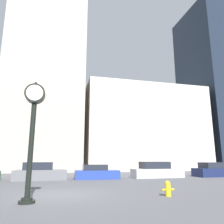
# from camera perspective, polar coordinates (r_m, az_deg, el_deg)

# --- Properties ---
(ground_plane) EXTENTS (200.00, 200.00, 0.00)m
(ground_plane) POSITION_cam_1_polar(r_m,az_deg,el_deg) (11.47, -13.68, -20.33)
(ground_plane) COLOR #515156
(building_tall_tower) EXTENTS (11.37, 12.00, 31.83)m
(building_tall_tower) POSITION_cam_1_polar(r_m,az_deg,el_deg) (38.18, -16.52, 10.21)
(building_tall_tower) COLOR #BCB29E
(building_tall_tower) RESTS_ON ground_plane
(building_storefront_row) EXTENTS (19.55, 12.00, 13.33)m
(building_storefront_row) POSITION_cam_1_polar(r_m,az_deg,el_deg) (38.25, 7.49, -4.62)
(building_storefront_row) COLOR beige
(building_storefront_row) RESTS_ON ground_plane
(building_glass_modern) EXTENTS (8.82, 12.00, 31.80)m
(building_glass_modern) POSITION_cam_1_polar(r_m,az_deg,el_deg) (47.94, 24.67, 6.20)
(building_glass_modern) COLOR #1E2838
(building_glass_modern) RESTS_ON ground_plane
(street_clock) EXTENTS (0.84, 0.63, 4.98)m
(street_clock) POSITION_cam_1_polar(r_m,az_deg,el_deg) (9.74, -19.98, -2.86)
(street_clock) COLOR black
(street_clock) RESTS_ON ground_plane
(car_grey) EXTENTS (4.26, 2.02, 1.44)m
(car_grey) POSITION_cam_1_polar(r_m,az_deg,el_deg) (19.62, -18.37, -14.77)
(car_grey) COLOR slate
(car_grey) RESTS_ON ground_plane
(car_blue) EXTENTS (3.89, 2.05, 1.22)m
(car_blue) POSITION_cam_1_polar(r_m,az_deg,el_deg) (19.95, -4.11, -15.53)
(car_blue) COLOR #28429E
(car_blue) RESTS_ON ground_plane
(car_silver) EXTENTS (4.77, 1.80, 1.46)m
(car_silver) POSITION_cam_1_polar(r_m,az_deg,el_deg) (21.56, 11.51, -14.83)
(car_silver) COLOR #BCBCC1
(car_silver) RESTS_ON ground_plane
(car_navy) EXTENTS (4.45, 1.99, 1.38)m
(car_navy) POSITION_cam_1_polar(r_m,az_deg,el_deg) (24.70, 25.25, -13.65)
(car_navy) COLOR #19234C
(car_navy) RESTS_ON ground_plane
(fire_hydrant_near) EXTENTS (0.61, 0.27, 0.70)m
(fire_hydrant_near) POSITION_cam_1_polar(r_m,az_deg,el_deg) (11.10, 14.39, -18.75)
(fire_hydrant_near) COLOR yellow
(fire_hydrant_near) RESTS_ON ground_plane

